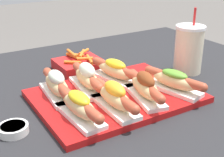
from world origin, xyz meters
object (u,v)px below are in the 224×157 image
(hot_dog_4, at_px, (57,85))
(fries_basket, at_px, (79,64))
(drink_cup, at_px, (189,49))
(serving_tray, at_px, (116,96))
(hot_dog_6, at_px, (115,71))
(sauce_bowl, at_px, (13,129))
(hot_dog_2, at_px, (145,87))
(hot_dog_0, at_px, (79,106))
(hot_dog_5, at_px, (87,78))
(hot_dog_3, at_px, (174,81))
(hot_dog_1, at_px, (115,97))

(hot_dog_4, xyz_separation_m, fries_basket, (0.17, 0.20, -0.03))
(drink_cup, bearing_deg, serving_tray, -171.14)
(hot_dog_6, bearing_deg, sauce_bowl, -162.90)
(hot_dog_2, xyz_separation_m, fries_basket, (-0.04, 0.34, -0.03))
(hot_dog_0, distance_m, hot_dog_5, 0.17)
(hot_dog_5, bearing_deg, fries_basket, 71.06)
(sauce_bowl, bearing_deg, serving_tray, 5.10)
(hot_dog_3, bearing_deg, hot_dog_4, 154.19)
(hot_dog_3, relative_size, hot_dog_4, 0.98)
(hot_dog_1, height_order, sauce_bowl, hot_dog_1)
(sauce_bowl, relative_size, fries_basket, 0.45)
(hot_dog_3, relative_size, fries_basket, 1.29)
(fries_basket, bearing_deg, hot_dog_4, -129.52)
(hot_dog_1, relative_size, drink_cup, 0.94)
(sauce_bowl, height_order, drink_cup, drink_cup)
(hot_dog_2, xyz_separation_m, hot_dog_3, (0.10, -0.00, -0.00))
(hot_dog_1, xyz_separation_m, hot_dog_3, (0.21, 0.00, -0.00))
(sauce_bowl, distance_m, fries_basket, 0.44)
(hot_dog_3, distance_m, fries_basket, 0.38)
(hot_dog_0, xyz_separation_m, hot_dog_2, (0.20, 0.00, 0.00))
(hot_dog_5, xyz_separation_m, fries_basket, (0.07, 0.20, -0.03))
(serving_tray, relative_size, sauce_bowl, 6.31)
(hot_dog_1, height_order, hot_dog_2, hot_dog_2)
(hot_dog_1, relative_size, hot_dog_4, 1.00)
(hot_dog_1, bearing_deg, hot_dog_6, 57.73)
(hot_dog_2, height_order, sauce_bowl, hot_dog_2)
(hot_dog_2, bearing_deg, drink_cup, 23.66)
(hot_dog_0, distance_m, hot_dog_6, 0.25)
(hot_dog_1, distance_m, hot_dog_5, 0.15)
(hot_dog_2, relative_size, sauce_bowl, 2.89)
(hot_dog_5, distance_m, hot_dog_6, 0.11)
(hot_dog_5, bearing_deg, hot_dog_3, -34.76)
(hot_dog_0, bearing_deg, fries_basket, 64.43)
(hot_dog_5, relative_size, fries_basket, 1.32)
(drink_cup, bearing_deg, fries_basket, 145.10)
(hot_dog_4, relative_size, fries_basket, 1.32)
(hot_dog_4, bearing_deg, hot_dog_5, -1.25)
(hot_dog_1, height_order, fries_basket, hot_dog_1)
(hot_dog_6, relative_size, sauce_bowl, 2.90)
(hot_dog_3, bearing_deg, hot_dog_1, -178.97)
(hot_dog_2, height_order, hot_dog_3, hot_dog_2)
(hot_dog_5, bearing_deg, hot_dog_6, 5.93)
(hot_dog_3, distance_m, drink_cup, 0.22)
(drink_cup, relative_size, fries_basket, 1.40)
(serving_tray, height_order, sauce_bowl, sauce_bowl)
(hot_dog_3, xyz_separation_m, hot_dog_4, (-0.31, 0.15, 0.00))
(hot_dog_1, distance_m, hot_dog_2, 0.11)
(serving_tray, height_order, hot_dog_2, hot_dog_2)
(hot_dog_5, xyz_separation_m, sauce_bowl, (-0.25, -0.10, -0.04))
(serving_tray, xyz_separation_m, hot_dog_5, (-0.06, 0.07, 0.04))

